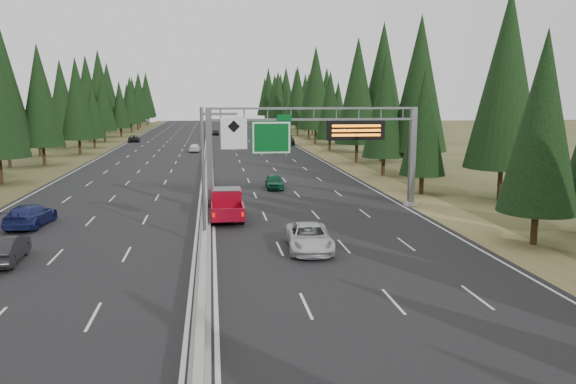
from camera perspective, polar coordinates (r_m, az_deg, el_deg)
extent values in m
cube|color=black|center=(87.74, -8.11, 3.86)|extent=(32.00, 260.00, 0.08)
cube|color=olive|center=(89.43, 3.40, 4.04)|extent=(3.60, 260.00, 0.06)
cube|color=#3E421E|center=(89.63, -19.58, 3.52)|extent=(3.60, 260.00, 0.06)
cube|color=gray|center=(87.72, -8.11, 3.98)|extent=(0.70, 260.00, 0.30)
cube|color=gray|center=(87.68, -8.12, 4.24)|extent=(0.30, 260.00, 0.60)
cube|color=slate|center=(42.57, -7.98, 3.24)|extent=(0.45, 0.45, 7.80)
cube|color=gray|center=(43.14, -7.86, -1.71)|extent=(0.90, 0.90, 0.30)
cube|color=slate|center=(45.37, 12.51, 3.49)|extent=(0.45, 0.45, 7.80)
cube|color=gray|center=(45.90, 12.34, -1.16)|extent=(0.90, 0.90, 0.30)
cube|color=slate|center=(43.03, 2.63, 8.49)|extent=(15.85, 0.35, 0.16)
cube|color=slate|center=(43.06, 2.62, 7.37)|extent=(15.85, 0.35, 0.16)
cube|color=#054C19|center=(42.41, -1.71, 5.55)|extent=(3.00, 0.10, 2.50)
cube|color=silver|center=(42.35, -1.70, 5.54)|extent=(2.85, 0.02, 2.35)
cube|color=#054C19|center=(42.45, -0.36, 7.58)|extent=(1.10, 0.10, 0.45)
cube|color=black|center=(43.50, 6.89, 6.24)|extent=(4.50, 0.40, 1.50)
cube|color=orange|center=(43.27, 6.98, 6.69)|extent=(3.80, 0.02, 0.18)
cube|color=orange|center=(43.29, 6.97, 6.23)|extent=(3.80, 0.02, 0.18)
cube|color=orange|center=(43.31, 6.96, 5.76)|extent=(3.80, 0.02, 0.18)
cylinder|color=slate|center=(32.64, -8.62, 1.51)|extent=(0.20, 0.20, 8.00)
cube|color=gray|center=(33.40, -8.45, -5.13)|extent=(0.50, 0.50, 0.20)
cube|color=slate|center=(32.34, -6.99, 7.87)|extent=(2.00, 0.15, 0.15)
cube|color=silver|center=(32.29, -5.52, 5.94)|extent=(1.50, 0.06, 1.80)
cylinder|color=black|center=(36.08, 23.74, -3.41)|extent=(0.40, 0.40, 2.00)
cone|color=black|center=(35.30, 24.42, 6.54)|extent=(4.50, 4.50, 10.51)
cylinder|color=black|center=(51.68, 13.39, 0.73)|extent=(0.40, 0.40, 1.79)
cone|color=black|center=(51.15, 13.64, 6.95)|extent=(4.04, 4.04, 9.42)
cylinder|color=black|center=(50.63, 20.72, 0.76)|extent=(0.40, 0.40, 2.79)
cone|color=black|center=(50.14, 21.32, 10.66)|extent=(6.28, 6.28, 14.66)
cylinder|color=black|center=(63.06, 9.64, 2.56)|extent=(0.40, 0.40, 2.13)
cone|color=black|center=(62.62, 9.81, 8.63)|extent=(4.80, 4.80, 11.20)
cylinder|color=black|center=(64.01, 12.94, 2.86)|extent=(0.40, 0.40, 2.80)
cone|color=black|center=(63.62, 13.24, 10.70)|extent=(6.29, 6.29, 14.68)
cylinder|color=black|center=(75.19, 6.97, 3.92)|extent=(0.40, 0.40, 2.62)
cone|color=black|center=(74.85, 7.10, 10.17)|extent=(5.89, 5.89, 13.75)
cylinder|color=black|center=(78.10, 9.42, 4.20)|extent=(0.40, 0.40, 2.98)
cone|color=black|center=(77.81, 9.61, 11.04)|extent=(6.70, 6.70, 15.64)
cylinder|color=black|center=(91.05, 4.25, 4.76)|extent=(0.40, 0.40, 2.06)
cone|color=black|center=(90.74, 4.30, 8.82)|extent=(4.64, 4.64, 10.83)
cylinder|color=black|center=(90.47, 7.04, 4.72)|extent=(0.40, 0.40, 2.17)
cone|color=black|center=(90.16, 7.13, 9.02)|extent=(4.89, 4.89, 11.40)
cylinder|color=black|center=(104.54, 2.79, 5.61)|extent=(0.40, 0.40, 2.86)
cone|color=black|center=(104.31, 2.83, 10.52)|extent=(6.44, 6.44, 15.03)
cylinder|color=black|center=(105.47, 5.05, 5.35)|extent=(0.40, 0.40, 1.86)
cone|color=black|center=(105.21, 5.10, 8.51)|extent=(4.19, 4.19, 9.79)
cylinder|color=black|center=(117.80, 2.11, 5.89)|extent=(0.40, 0.40, 2.18)
cone|color=black|center=(117.57, 2.13, 9.21)|extent=(4.91, 4.91, 11.45)
cylinder|color=black|center=(118.38, 3.90, 5.94)|extent=(0.40, 0.40, 2.38)
cone|color=black|center=(118.15, 3.94, 9.54)|extent=(5.35, 5.35, 12.49)
cylinder|color=black|center=(128.75, 0.97, 6.28)|extent=(0.40, 0.40, 2.51)
cone|color=black|center=(128.54, 0.98, 9.78)|extent=(5.66, 5.66, 13.20)
cylinder|color=black|center=(131.96, 2.50, 6.37)|extent=(0.40, 0.40, 2.60)
cone|color=black|center=(131.76, 2.53, 9.90)|extent=(5.85, 5.85, 13.64)
cylinder|color=black|center=(143.44, -0.05, 6.49)|extent=(0.40, 0.40, 1.87)
cone|color=black|center=(143.25, -0.05, 8.83)|extent=(4.22, 4.22, 9.84)
cylinder|color=black|center=(146.23, 1.75, 6.64)|extent=(0.40, 0.40, 2.37)
cone|color=black|center=(146.05, 1.77, 9.54)|extent=(5.33, 5.33, 12.43)
cylinder|color=black|center=(156.53, -1.00, 6.86)|extent=(0.40, 0.40, 2.55)
cone|color=black|center=(156.36, -1.01, 9.78)|extent=(5.73, 5.73, 13.36)
cylinder|color=black|center=(156.91, 0.81, 6.89)|extent=(0.40, 0.40, 2.63)
cone|color=black|center=(156.74, 0.82, 9.89)|extent=(5.92, 5.92, 13.82)
cylinder|color=black|center=(172.12, -1.37, 7.10)|extent=(0.40, 0.40, 2.51)
cone|color=black|center=(171.97, -1.38, 9.71)|extent=(5.64, 5.64, 13.17)
cylinder|color=black|center=(173.86, -0.20, 7.19)|extent=(0.40, 0.40, 2.87)
cone|color=black|center=(173.72, -0.20, 10.14)|extent=(6.46, 6.46, 15.07)
cylinder|color=black|center=(184.73, -1.98, 7.33)|extent=(0.40, 0.40, 2.91)
cone|color=black|center=(184.60, -1.99, 10.15)|extent=(6.55, 6.55, 15.28)
cylinder|color=black|center=(188.02, -0.75, 7.33)|extent=(0.40, 0.40, 2.65)
cone|color=black|center=(187.88, -0.75, 9.85)|extent=(5.95, 5.95, 13.89)
cylinder|color=black|center=(198.97, -2.35, 7.42)|extent=(0.40, 0.40, 2.52)
cone|color=black|center=(198.84, -2.36, 9.69)|extent=(5.66, 5.66, 13.21)
cylinder|color=black|center=(200.08, -1.23, 7.45)|extent=(0.40, 0.40, 2.56)
cone|color=black|center=(199.95, -1.23, 9.74)|extent=(5.76, 5.76, 13.44)
cylinder|color=black|center=(63.18, -27.19, 1.92)|extent=(0.40, 0.40, 2.72)
cylinder|color=black|center=(78.61, -23.54, 3.38)|extent=(0.40, 0.40, 2.46)
cone|color=black|center=(78.26, -23.92, 8.99)|extent=(5.54, 5.54, 12.92)
cylinder|color=black|center=(78.00, -26.46, 3.25)|extent=(0.40, 0.40, 2.78)
cone|color=black|center=(77.69, -26.94, 9.64)|extent=(6.26, 6.26, 14.61)
cylinder|color=black|center=(91.52, -20.39, 4.30)|extent=(0.40, 0.40, 2.35)
cone|color=black|center=(91.22, -20.66, 8.89)|extent=(5.28, 5.28, 12.32)
cylinder|color=black|center=(91.35, -23.90, 3.94)|extent=(0.40, 0.40, 1.92)
cone|color=black|center=(91.04, -24.15, 7.69)|extent=(4.31, 4.31, 10.06)
cylinder|color=black|center=(102.47, -19.06, 4.72)|extent=(0.40, 0.40, 1.79)
cone|color=black|center=(102.20, -19.23, 7.85)|extent=(4.04, 4.04, 9.42)
cylinder|color=black|center=(105.43, -21.79, 4.86)|extent=(0.40, 0.40, 2.43)
cone|color=black|center=(105.17, -22.05, 8.98)|extent=(5.47, 5.47, 12.75)
cylinder|color=black|center=(116.15, -18.11, 5.38)|extent=(0.40, 0.40, 2.21)
cone|color=black|center=(115.91, -18.29, 8.78)|extent=(4.96, 4.96, 11.58)
cylinder|color=black|center=(117.79, -19.53, 5.47)|extent=(0.40, 0.40, 2.69)
cone|color=black|center=(117.58, -19.76, 9.56)|extent=(6.05, 6.05, 14.13)
cylinder|color=black|center=(130.85, -16.59, 5.82)|extent=(0.40, 0.40, 1.97)
cone|color=black|center=(130.63, -16.72, 8.52)|extent=(4.44, 4.44, 10.36)
cylinder|color=black|center=(131.21, -18.42, 5.97)|extent=(0.40, 0.40, 3.04)
cone|color=black|center=(131.04, -18.64, 10.11)|extent=(6.83, 6.83, 15.95)
cylinder|color=black|center=(146.20, -15.62, 6.26)|extent=(0.40, 0.40, 2.23)
cone|color=black|center=(146.01, -15.74, 8.99)|extent=(5.02, 5.02, 11.71)
cylinder|color=black|center=(146.49, -17.68, 6.28)|extent=(0.40, 0.40, 2.75)
cone|color=black|center=(146.32, -17.85, 9.64)|extent=(6.20, 6.20, 14.46)
cylinder|color=black|center=(157.95, -15.01, 6.49)|extent=(0.40, 0.40, 2.10)
cone|color=black|center=(157.78, -15.11, 8.86)|extent=(4.72, 4.72, 11.01)
cylinder|color=black|center=(158.81, -16.71, 6.38)|extent=(0.40, 0.40, 1.86)
cone|color=black|center=(158.63, -16.81, 8.47)|extent=(4.18, 4.18, 9.75)
cylinder|color=black|center=(170.18, -14.79, 6.77)|extent=(0.40, 0.40, 2.55)
cone|color=black|center=(170.02, -14.90, 9.45)|extent=(5.74, 5.74, 13.40)
cylinder|color=black|center=(170.88, -15.93, 6.65)|extent=(0.40, 0.40, 2.06)
cone|color=black|center=(170.72, -16.03, 8.80)|extent=(4.64, 4.64, 10.82)
cylinder|color=black|center=(184.95, -14.10, 7.01)|extent=(0.40, 0.40, 2.67)
cone|color=black|center=(184.81, -14.21, 9.60)|extent=(6.01, 6.01, 14.02)
cylinder|color=black|center=(184.68, -15.42, 6.91)|extent=(0.40, 0.40, 2.41)
cone|color=black|center=(184.53, -15.52, 9.25)|extent=(5.43, 5.43, 12.66)
cylinder|color=black|center=(200.44, -13.94, 7.07)|extent=(0.40, 0.40, 1.80)
cone|color=black|center=(200.30, -14.00, 8.68)|extent=(4.05, 4.05, 9.46)
cylinder|color=black|center=(199.82, -14.86, 7.15)|extent=(0.40, 0.40, 2.66)
cone|color=black|center=(199.69, -14.96, 9.53)|extent=(5.99, 5.99, 13.97)
imported|color=silver|center=(31.75, 2.16, -4.63)|extent=(2.75, 5.40, 1.46)
cylinder|color=black|center=(38.22, -7.56, -2.71)|extent=(0.33, 0.89, 0.89)
cylinder|color=black|center=(38.26, -4.73, -2.65)|extent=(0.33, 0.89, 0.89)
cylinder|color=black|center=(41.80, -7.59, -1.66)|extent=(0.33, 0.89, 0.89)
cylinder|color=black|center=(41.85, -5.00, -1.60)|extent=(0.33, 0.89, 0.89)
cube|color=maroon|center=(40.04, -6.23, -1.88)|extent=(2.22, 6.22, 0.33)
cube|color=maroon|center=(40.88, -6.29, -0.54)|extent=(2.11, 2.44, 1.22)
cube|color=black|center=(40.82, -6.30, -0.08)|extent=(1.89, 2.11, 0.61)
cube|color=maroon|center=(38.32, -7.74, -1.84)|extent=(0.11, 2.66, 0.67)
cube|color=maroon|center=(38.37, -4.59, -1.76)|extent=(0.11, 2.66, 0.67)
cube|color=maroon|center=(37.03, -6.10, -2.20)|extent=(2.22, 0.11, 0.67)
imported|color=#135535|center=(53.15, -1.39, 1.07)|extent=(1.71, 4.02, 1.35)
imported|color=#510B0D|center=(88.70, -2.00, 4.49)|extent=(1.57, 4.30, 1.41)
imported|color=black|center=(103.33, 0.01, 5.28)|extent=(2.82, 5.82, 1.63)
imported|color=white|center=(122.68, -5.46, 5.86)|extent=(2.75, 5.34, 1.44)
imported|color=black|center=(131.08, -7.39, 6.03)|extent=(1.75, 3.86, 1.28)
imported|color=black|center=(32.83, -26.81, -5.20)|extent=(1.84, 4.54, 1.47)
imported|color=navy|center=(41.30, -24.72, -2.16)|extent=(2.57, 5.36, 1.50)
imported|color=white|center=(90.63, -9.44, 4.46)|extent=(1.96, 4.12, 1.36)
imported|color=#232326|center=(114.52, -15.37, 5.27)|extent=(2.61, 4.86, 1.30)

